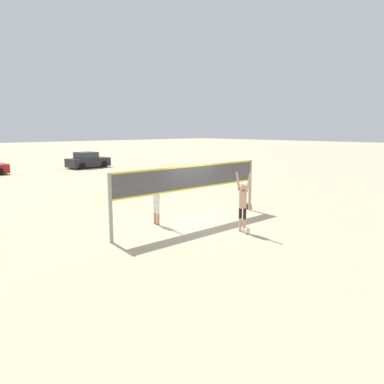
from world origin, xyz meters
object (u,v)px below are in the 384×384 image
at_px(volleyball_net, 192,183).
at_px(player_spiker, 243,201).
at_px(gear_bag, 246,206).
at_px(parked_car_mid, 88,161).
at_px(volleyball, 247,231).
at_px(player_blocker, 156,198).

height_order(volleyball_net, player_spiker, volleyball_net).
xyz_separation_m(gear_bag, parked_car_mid, (3.69, 22.67, 0.58)).
xyz_separation_m(player_spiker, gear_bag, (3.44, 2.54, -1.07)).
distance_m(volleyball, gear_bag, 4.50).
bearing_deg(player_spiker, parked_car_mid, -15.78).
height_order(gear_bag, parked_car_mid, parked_car_mid).
bearing_deg(parked_car_mid, gear_bag, -103.73).
xyz_separation_m(volleyball_net, volleyball, (0.45, -2.44, -1.55)).
height_order(player_spiker, gear_bag, player_spiker).
bearing_deg(volleyball, parked_car_mid, 74.23).
xyz_separation_m(volleyball_net, player_blocker, (-1.12, 0.88, -0.58)).
bearing_deg(volleyball_net, volleyball, -79.61).
bearing_deg(parked_car_mid, volleyball_net, -112.84).
distance_m(volleyball_net, player_blocker, 1.54).
relative_size(player_spiker, gear_bag, 5.44).
bearing_deg(volleyball_net, player_spiker, -76.49).
distance_m(player_spiker, parked_car_mid, 26.20).
bearing_deg(player_spiker, player_blocker, 28.24).
xyz_separation_m(volleyball, parked_car_mid, (7.20, 25.49, 0.58)).
bearing_deg(parked_car_mid, volleyball, -110.26).
relative_size(gear_bag, parked_car_mid, 0.10).
bearing_deg(player_blocker, player_spiker, 28.24).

